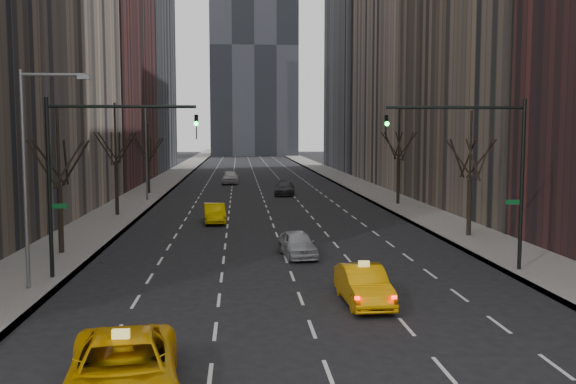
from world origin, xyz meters
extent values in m
plane|color=black|center=(0.00, 0.00, 0.00)|extent=(400.00, 400.00, 0.00)
cube|color=slate|center=(-12.25, 70.00, 0.07)|extent=(4.50, 320.00, 0.15)
cube|color=slate|center=(12.25, 70.00, 0.07)|extent=(4.50, 320.00, 0.15)
cube|color=brown|center=(-21.50, 66.00, 22.00)|extent=(14.00, 28.00, 44.00)
cube|color=#5C5C61|center=(21.50, 95.00, 29.00)|extent=(14.00, 30.00, 58.00)
cylinder|color=black|center=(-12.00, 18.00, 1.93)|extent=(0.28, 0.28, 3.57)
cylinder|color=black|center=(-12.00, 18.00, 5.84)|extent=(0.16, 0.16, 4.25)
cylinder|color=black|center=(-11.85, 18.85, 4.95)|extent=(0.42, 1.80, 2.52)
cylinder|color=black|center=(-11.19, 18.29, 4.95)|extent=(1.74, 0.72, 2.52)
cylinder|color=black|center=(-11.34, 17.45, 4.95)|extent=(1.46, 1.25, 2.52)
cylinder|color=black|center=(-12.15, 17.15, 4.95)|extent=(0.42, 1.80, 2.52)
cylinder|color=black|center=(-12.81, 17.71, 4.95)|extent=(1.74, 0.72, 2.52)
cylinder|color=black|center=(-12.66, 18.55, 4.95)|extent=(1.46, 1.25, 2.52)
cylinder|color=black|center=(-12.00, 34.00, 2.15)|extent=(0.28, 0.28, 3.99)
cylinder|color=black|center=(-12.00, 34.00, 6.52)|extent=(0.16, 0.16, 4.75)
cylinder|color=black|center=(-11.85, 34.85, 5.37)|extent=(0.42, 1.80, 2.52)
cylinder|color=black|center=(-11.19, 34.29, 5.37)|extent=(1.74, 0.72, 2.52)
cylinder|color=black|center=(-11.34, 33.45, 5.37)|extent=(1.46, 1.25, 2.52)
cylinder|color=black|center=(-12.15, 33.15, 5.37)|extent=(0.42, 1.80, 2.52)
cylinder|color=black|center=(-12.81, 33.71, 5.37)|extent=(1.74, 0.72, 2.52)
cylinder|color=black|center=(-12.66, 34.55, 5.37)|extent=(1.46, 1.25, 2.52)
cylinder|color=black|center=(-12.00, 52.00, 1.83)|extent=(0.28, 0.28, 3.36)
cylinder|color=black|center=(-12.00, 52.00, 5.51)|extent=(0.16, 0.16, 4.00)
cylinder|color=black|center=(-11.85, 52.85, 4.74)|extent=(0.42, 1.80, 2.52)
cylinder|color=black|center=(-11.19, 52.29, 4.74)|extent=(1.74, 0.72, 2.52)
cylinder|color=black|center=(-11.34, 51.45, 4.74)|extent=(1.46, 1.25, 2.52)
cylinder|color=black|center=(-12.15, 51.15, 4.74)|extent=(0.42, 1.80, 2.52)
cylinder|color=black|center=(-12.81, 51.71, 4.74)|extent=(1.74, 0.72, 2.52)
cylinder|color=black|center=(-12.66, 52.55, 4.74)|extent=(1.46, 1.25, 2.52)
cylinder|color=black|center=(12.00, 22.00, 1.93)|extent=(0.28, 0.28, 3.57)
cylinder|color=black|center=(12.00, 22.00, 5.84)|extent=(0.16, 0.16, 4.25)
cylinder|color=black|center=(12.15, 22.85, 4.95)|extent=(0.42, 1.80, 2.52)
cylinder|color=black|center=(12.81, 22.29, 4.95)|extent=(1.74, 0.72, 2.52)
cylinder|color=black|center=(12.66, 21.45, 4.95)|extent=(1.46, 1.25, 2.52)
cylinder|color=black|center=(11.85, 21.15, 4.95)|extent=(0.42, 1.80, 2.52)
cylinder|color=black|center=(11.19, 21.71, 4.95)|extent=(1.74, 0.72, 2.52)
cylinder|color=black|center=(11.34, 22.55, 4.95)|extent=(1.46, 1.25, 2.52)
cylinder|color=black|center=(12.00, 40.00, 2.15)|extent=(0.28, 0.28, 3.99)
cylinder|color=black|center=(12.00, 40.00, 6.52)|extent=(0.16, 0.16, 4.75)
cylinder|color=black|center=(12.15, 40.85, 5.37)|extent=(0.42, 1.80, 2.52)
cylinder|color=black|center=(12.81, 40.29, 5.37)|extent=(1.74, 0.72, 2.52)
cylinder|color=black|center=(12.66, 39.45, 5.37)|extent=(1.46, 1.25, 2.52)
cylinder|color=black|center=(11.85, 39.15, 5.37)|extent=(0.42, 1.80, 2.52)
cylinder|color=black|center=(11.19, 39.71, 5.37)|extent=(1.74, 0.72, 2.52)
cylinder|color=black|center=(11.34, 40.55, 5.37)|extent=(1.46, 1.25, 2.52)
cylinder|color=black|center=(-10.80, 12.00, 4.15)|extent=(0.18, 0.18, 8.00)
cylinder|color=black|center=(-7.55, 12.00, 7.75)|extent=(6.50, 0.14, 0.14)
imported|color=black|center=(-4.30, 12.00, 6.85)|extent=(0.18, 0.22, 1.10)
sphere|color=#0CFF33|center=(-4.30, 11.82, 7.00)|extent=(0.20, 0.20, 0.20)
cube|color=#0C5926|center=(-10.40, 12.00, 3.35)|extent=(0.70, 0.04, 0.22)
cylinder|color=black|center=(10.80, 12.00, 4.15)|extent=(0.18, 0.18, 8.00)
cylinder|color=black|center=(7.55, 12.00, 7.75)|extent=(6.50, 0.14, 0.14)
imported|color=black|center=(4.30, 12.00, 6.85)|extent=(0.18, 0.22, 1.10)
sphere|color=#0CFF33|center=(4.30, 11.82, 7.00)|extent=(0.20, 0.20, 0.20)
cube|color=#0C5926|center=(10.40, 12.00, 3.35)|extent=(0.70, 0.04, 0.22)
cylinder|color=slate|center=(-11.20, 10.00, 4.65)|extent=(0.16, 0.16, 9.00)
cylinder|color=slate|center=(-9.90, 10.00, 8.95)|extent=(2.60, 0.14, 0.14)
cube|color=slate|center=(-8.70, 10.00, 8.85)|extent=(0.50, 0.22, 0.15)
cylinder|color=slate|center=(-11.20, 45.00, 4.65)|extent=(0.16, 0.16, 9.00)
cylinder|color=slate|center=(-9.90, 45.00, 8.95)|extent=(2.60, 0.14, 0.14)
cube|color=slate|center=(-8.70, 45.00, 8.85)|extent=(0.50, 0.22, 0.15)
imported|color=#ECAC04|center=(-5.29, -1.57, 0.82)|extent=(3.44, 6.19, 1.64)
imported|color=orange|center=(2.36, 7.04, 0.73)|extent=(1.71, 4.49, 1.46)
imported|color=#A2A5AA|center=(0.67, 16.59, 0.69)|extent=(2.07, 4.22, 1.39)
imported|color=#D6B104|center=(-4.21, 29.82, 0.71)|extent=(1.83, 4.39, 1.41)
imported|color=#2A292E|center=(2.39, 50.13, 0.73)|extent=(2.56, 5.23, 1.47)
imported|color=silver|center=(-3.52, 65.33, 0.86)|extent=(2.09, 5.07, 1.72)
camera|label=1|loc=(-2.43, -16.97, 6.63)|focal=40.00mm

